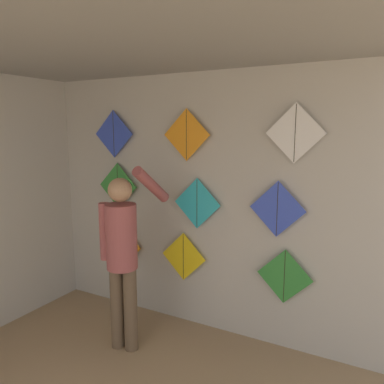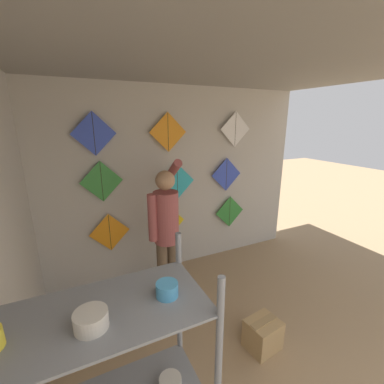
{
  "view_description": "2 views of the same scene",
  "coord_description": "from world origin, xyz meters",
  "px_view_note": "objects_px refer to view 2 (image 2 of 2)",
  "views": [
    {
      "loc": [
        1.92,
        0.56,
        2.22
      ],
      "look_at": [
        0.16,
        3.81,
        1.59
      ],
      "focal_mm": 35.0,
      "sensor_mm": 36.0,
      "label": 1
    },
    {
      "loc": [
        -1.33,
        0.56,
        2.32
      ],
      "look_at": [
        0.22,
        3.81,
        1.3
      ],
      "focal_mm": 24.0,
      "sensor_mm": 36.0,
      "label": 2
    }
  ],
  "objects_px": {
    "cardboard_box": "(263,334)",
    "kite_7": "(168,132)",
    "kite_0": "(110,232)",
    "kite_2": "(230,212)",
    "shopkeeper": "(166,226)",
    "kite_6": "(94,134)",
    "kite_3": "(102,182)",
    "kite_1": "(168,222)",
    "kite_4": "(177,182)",
    "kite_5": "(226,175)",
    "kite_8": "(235,129)"
  },
  "relations": [
    {
      "from": "cardboard_box",
      "to": "kite_7",
      "type": "height_order",
      "value": "kite_7"
    },
    {
      "from": "kite_0",
      "to": "kite_2",
      "type": "bearing_deg",
      "value": 0.0
    },
    {
      "from": "shopkeeper",
      "to": "kite_2",
      "type": "relative_size",
      "value": 3.38
    },
    {
      "from": "cardboard_box",
      "to": "kite_6",
      "type": "height_order",
      "value": "kite_6"
    },
    {
      "from": "kite_3",
      "to": "kite_1",
      "type": "bearing_deg",
      "value": 0.0
    },
    {
      "from": "kite_4",
      "to": "kite_5",
      "type": "height_order",
      "value": "kite_5"
    },
    {
      "from": "kite_2",
      "to": "kite_3",
      "type": "bearing_deg",
      "value": 180.0
    },
    {
      "from": "cardboard_box",
      "to": "kite_6",
      "type": "bearing_deg",
      "value": 124.98
    },
    {
      "from": "shopkeeper",
      "to": "cardboard_box",
      "type": "distance_m",
      "value": 1.58
    },
    {
      "from": "kite_2",
      "to": "kite_6",
      "type": "xyz_separation_m",
      "value": [
        -2.09,
        0.0,
        1.37
      ]
    },
    {
      "from": "kite_0",
      "to": "kite_3",
      "type": "xyz_separation_m",
      "value": [
        -0.04,
        0.0,
        0.74
      ]
    },
    {
      "from": "cardboard_box",
      "to": "kite_0",
      "type": "relative_size",
      "value": 0.66
    },
    {
      "from": "shopkeeper",
      "to": "kite_8",
      "type": "bearing_deg",
      "value": 16.42
    },
    {
      "from": "kite_4",
      "to": "kite_6",
      "type": "bearing_deg",
      "value": 180.0
    },
    {
      "from": "cardboard_box",
      "to": "kite_0",
      "type": "distance_m",
      "value": 2.31
    },
    {
      "from": "kite_4",
      "to": "kite_8",
      "type": "relative_size",
      "value": 1.0
    },
    {
      "from": "cardboard_box",
      "to": "kite_5",
      "type": "height_order",
      "value": "kite_5"
    },
    {
      "from": "shopkeeper",
      "to": "kite_1",
      "type": "xyz_separation_m",
      "value": [
        0.28,
        0.72,
        -0.26
      ]
    },
    {
      "from": "kite_0",
      "to": "kite_7",
      "type": "distance_m",
      "value": 1.63
    },
    {
      "from": "kite_8",
      "to": "kite_6",
      "type": "bearing_deg",
      "value": 180.0
    },
    {
      "from": "kite_7",
      "to": "kite_4",
      "type": "bearing_deg",
      "value": 0.0
    },
    {
      "from": "kite_0",
      "to": "kite_5",
      "type": "distance_m",
      "value": 2.02
    },
    {
      "from": "shopkeeper",
      "to": "kite_3",
      "type": "relative_size",
      "value": 3.38
    },
    {
      "from": "cardboard_box",
      "to": "kite_1",
      "type": "relative_size",
      "value": 0.66
    },
    {
      "from": "shopkeeper",
      "to": "kite_1",
      "type": "bearing_deg",
      "value": 59.12
    },
    {
      "from": "kite_5",
      "to": "kite_6",
      "type": "bearing_deg",
      "value": 180.0
    },
    {
      "from": "kite_1",
      "to": "kite_7",
      "type": "bearing_deg",
      "value": 0.0
    },
    {
      "from": "kite_3",
      "to": "kite_5",
      "type": "bearing_deg",
      "value": 0.0
    },
    {
      "from": "kite_1",
      "to": "kite_3",
      "type": "relative_size",
      "value": 1.0
    },
    {
      "from": "kite_1",
      "to": "kite_8",
      "type": "bearing_deg",
      "value": 0.0
    },
    {
      "from": "cardboard_box",
      "to": "kite_2",
      "type": "xyz_separation_m",
      "value": [
        0.79,
        1.85,
        0.62
      ]
    },
    {
      "from": "kite_4",
      "to": "kite_3",
      "type": "bearing_deg",
      "value": 180.0
    },
    {
      "from": "cardboard_box",
      "to": "kite_7",
      "type": "xyz_separation_m",
      "value": [
        -0.31,
        1.85,
        1.99
      ]
    },
    {
      "from": "kite_0",
      "to": "kite_8",
      "type": "bearing_deg",
      "value": 0.0
    },
    {
      "from": "kite_3",
      "to": "kite_6",
      "type": "xyz_separation_m",
      "value": [
        -0.04,
        0.0,
        0.62
      ]
    },
    {
      "from": "cardboard_box",
      "to": "kite_2",
      "type": "distance_m",
      "value": 2.11
    },
    {
      "from": "kite_7",
      "to": "kite_8",
      "type": "relative_size",
      "value": 1.0
    },
    {
      "from": "cardboard_box",
      "to": "kite_3",
      "type": "height_order",
      "value": "kite_3"
    },
    {
      "from": "kite_1",
      "to": "shopkeeper",
      "type": "bearing_deg",
      "value": -111.24
    },
    {
      "from": "kite_0",
      "to": "kite_5",
      "type": "height_order",
      "value": "kite_5"
    },
    {
      "from": "cardboard_box",
      "to": "kite_4",
      "type": "relative_size",
      "value": 0.66
    },
    {
      "from": "kite_2",
      "to": "kite_6",
      "type": "height_order",
      "value": "kite_6"
    },
    {
      "from": "cardboard_box",
      "to": "kite_8",
      "type": "relative_size",
      "value": 0.66
    },
    {
      "from": "kite_3",
      "to": "kite_6",
      "type": "distance_m",
      "value": 0.62
    },
    {
      "from": "kite_4",
      "to": "kite_2",
      "type": "bearing_deg",
      "value": 0.0
    },
    {
      "from": "cardboard_box",
      "to": "kite_8",
      "type": "distance_m",
      "value": 2.86
    },
    {
      "from": "kite_3",
      "to": "kite_7",
      "type": "xyz_separation_m",
      "value": [
        0.95,
        0.0,
        0.62
      ]
    },
    {
      "from": "cardboard_box",
      "to": "kite_4",
      "type": "height_order",
      "value": "kite_4"
    },
    {
      "from": "shopkeeper",
      "to": "kite_6",
      "type": "distance_m",
      "value": 1.47
    },
    {
      "from": "kite_2",
      "to": "shopkeeper",
      "type": "bearing_deg",
      "value": -153.29
    }
  ]
}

